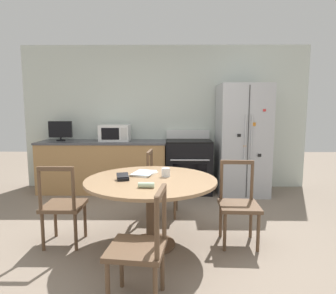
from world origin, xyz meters
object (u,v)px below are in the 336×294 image
at_px(microwave, 115,133).
at_px(dining_chair_right, 239,205).
at_px(oven_range, 189,166).
at_px(wallet, 123,177).
at_px(countertop_tv, 60,130).
at_px(candle_glass, 166,173).
at_px(refrigerator, 242,140).
at_px(dining_chair_left, 63,206).
at_px(dining_chair_far, 161,184).
at_px(dining_chair_near, 140,249).

height_order(microwave, dining_chair_right, microwave).
relative_size(oven_range, dining_chair_right, 1.20).
height_order(microwave, wallet, microwave).
relative_size(countertop_tv, dining_chair_right, 0.46).
distance_m(microwave, candle_glass, 2.27).
relative_size(refrigerator, dining_chair_left, 2.08).
distance_m(dining_chair_far, dining_chair_near, 1.91).
bearing_deg(countertop_tv, wallet, -56.84).
bearing_deg(dining_chair_near, microwave, 20.84).
distance_m(microwave, dining_chair_far, 1.61).
relative_size(refrigerator, oven_range, 1.74).
bearing_deg(candle_glass, refrigerator, 56.19).
bearing_deg(oven_range, dining_chair_far, -111.16).
distance_m(oven_range, dining_chair_right, 2.07).
bearing_deg(refrigerator, oven_range, 175.53).
height_order(countertop_tv, candle_glass, countertop_tv).
bearing_deg(oven_range, wallet, -110.75).
xyz_separation_m(refrigerator, dining_chair_left, (-2.39, -2.02, -0.50)).
distance_m(oven_range, dining_chair_far, 1.24).
distance_m(refrigerator, dining_chair_right, 2.08).
bearing_deg(wallet, dining_chair_far, 69.74).
bearing_deg(dining_chair_right, dining_chair_far, -42.58).
height_order(dining_chair_right, wallet, dining_chair_right).
height_order(dining_chair_left, wallet, dining_chair_left).
bearing_deg(candle_glass, dining_chair_far, 95.39).
relative_size(dining_chair_left, wallet, 5.84).
bearing_deg(wallet, dining_chair_left, 175.05).
bearing_deg(candle_glass, countertop_tv, 132.60).
bearing_deg(countertop_tv, dining_chair_near, -61.17).
xyz_separation_m(microwave, wallet, (0.49, -2.21, -0.28)).
bearing_deg(dining_chair_far, candle_glass, 10.12).
xyz_separation_m(candle_glass, wallet, (-0.45, -0.16, -0.01)).
bearing_deg(oven_range, refrigerator, -4.47).
height_order(candle_glass, wallet, candle_glass).
xyz_separation_m(oven_range, candle_glass, (-0.37, -1.99, 0.31)).
relative_size(countertop_tv, dining_chair_near, 0.46).
distance_m(oven_range, candle_glass, 2.04).
bearing_deg(dining_chair_far, dining_chair_near, 1.80).
xyz_separation_m(dining_chair_far, candle_glass, (0.08, -0.83, 0.35)).
height_order(refrigerator, dining_chair_right, refrigerator).
height_order(dining_chair_far, dining_chair_right, same).
bearing_deg(candle_glass, dining_chair_left, -174.53).
bearing_deg(dining_chair_left, microwave, 85.29).
xyz_separation_m(microwave, dining_chair_right, (1.73, -2.09, -0.61)).
xyz_separation_m(countertop_tv, dining_chair_right, (2.71, -2.12, -0.65)).
height_order(microwave, dining_chair_near, microwave).
distance_m(refrigerator, dining_chair_far, 1.81).
bearing_deg(refrigerator, candle_glass, -123.81).
relative_size(dining_chair_left, dining_chair_near, 1.00).
bearing_deg(wallet, refrigerator, 50.24).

